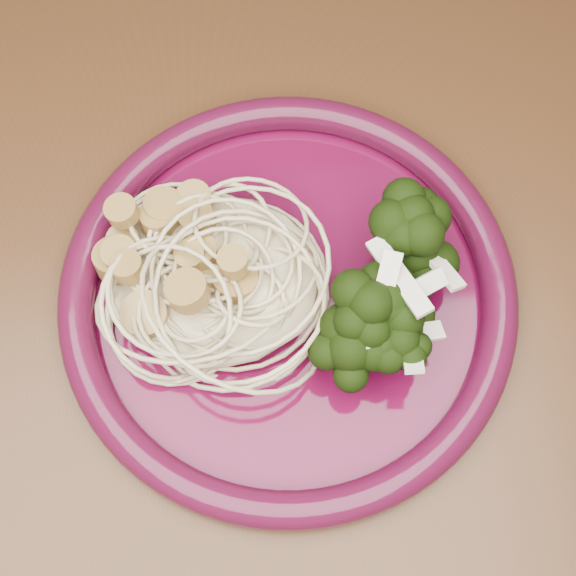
# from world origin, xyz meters

# --- Properties ---
(dining_table) EXTENTS (1.20, 0.80, 0.75)m
(dining_table) POSITION_xyz_m (0.00, 0.00, 0.65)
(dining_table) COLOR #472814
(dining_table) RESTS_ON ground
(dinner_plate) EXTENTS (0.34, 0.34, 0.02)m
(dinner_plate) POSITION_xyz_m (0.09, -0.07, 0.76)
(dinner_plate) COLOR #470622
(dinner_plate) RESTS_ON dining_table
(spaghetti_pile) EXTENTS (0.16, 0.14, 0.03)m
(spaghetti_pile) POSITION_xyz_m (0.04, -0.06, 0.77)
(spaghetti_pile) COLOR beige
(spaghetti_pile) RESTS_ON dinner_plate
(scallop_cluster) EXTENTS (0.16, 0.16, 0.04)m
(scallop_cluster) POSITION_xyz_m (0.04, -0.06, 0.81)
(scallop_cluster) COLOR #AA8746
(scallop_cluster) RESTS_ON spaghetti_pile
(broccoli_pile) EXTENTS (0.13, 0.17, 0.05)m
(broccoli_pile) POSITION_xyz_m (0.14, -0.08, 0.78)
(broccoli_pile) COLOR black
(broccoli_pile) RESTS_ON dinner_plate
(onion_garnish) EXTENTS (0.09, 0.11, 0.06)m
(onion_garnish) POSITION_xyz_m (0.14, -0.08, 0.82)
(onion_garnish) COLOR beige
(onion_garnish) RESTS_ON broccoli_pile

